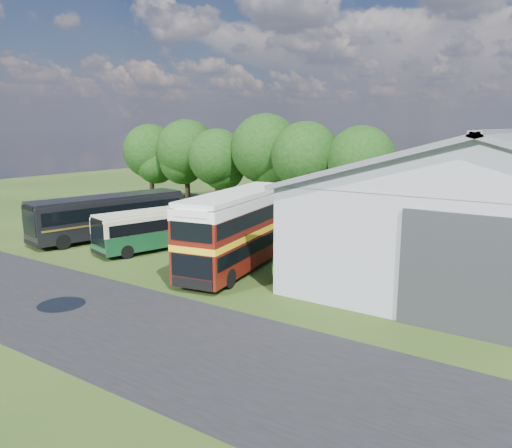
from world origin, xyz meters
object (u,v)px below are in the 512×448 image
Objects in this scene: bus_maroon_double at (239,230)px; bus_dark_single at (109,215)px; bus_green_single at (166,227)px; storage_shed at (512,199)px.

bus_dark_single is (-13.02, 1.21, -0.58)m from bus_maroon_double.
bus_maroon_double is 0.92× the size of bus_dark_single.
bus_maroon_double reaches higher than bus_dark_single.
bus_green_single is at bearing 13.92° from bus_dark_single.
bus_green_single is 5.77m from bus_dark_single.
bus_dark_single is at bearing 164.89° from bus_maroon_double.
storage_shed is 22.05m from bus_green_single.
storage_shed reaches higher than bus_dark_single.
bus_dark_single is (-5.76, -0.14, 0.26)m from bus_green_single.
bus_green_single is 0.85× the size of bus_dark_single.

